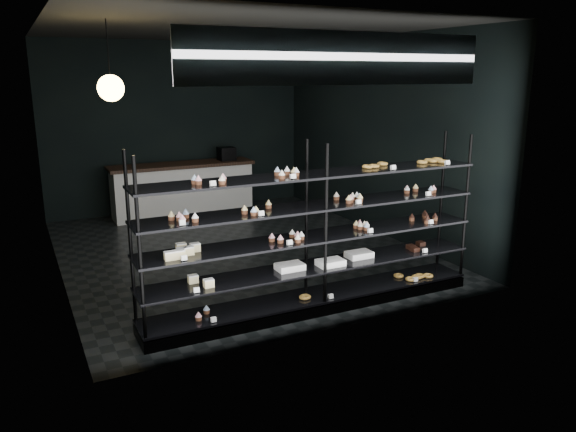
% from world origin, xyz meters
% --- Properties ---
extents(room, '(5.01, 6.01, 3.20)m').
position_xyz_m(room, '(0.00, 0.00, 1.60)').
color(room, black).
rests_on(room, ground).
extents(display_shelf, '(4.00, 0.50, 1.91)m').
position_xyz_m(display_shelf, '(-0.02, -2.45, 0.63)').
color(display_shelf, black).
rests_on(display_shelf, room).
extents(signage, '(3.30, 0.05, 0.50)m').
position_xyz_m(signage, '(0.00, -2.93, 2.75)').
color(signage, '#0B1138').
rests_on(signage, room).
extents(pendant_lamp, '(0.29, 0.29, 0.88)m').
position_xyz_m(pendant_lamp, '(-1.85, -1.09, 2.45)').
color(pendant_lamp, black).
rests_on(pendant_lamp, room).
extents(service_counter, '(2.68, 0.65, 1.23)m').
position_xyz_m(service_counter, '(-0.08, 2.50, 0.50)').
color(service_counter, silver).
rests_on(service_counter, room).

